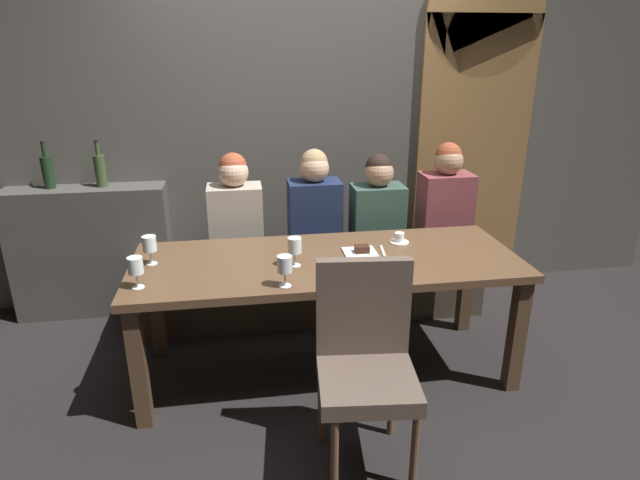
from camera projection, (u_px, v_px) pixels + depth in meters
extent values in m
plane|color=black|center=(326.00, 369.00, 3.29)|extent=(9.00, 9.00, 0.00)
cube|color=#4C4944|center=(300.00, 100.00, 3.90)|extent=(6.00, 0.12, 3.00)
cube|color=olive|center=(471.00, 157.00, 4.19)|extent=(0.90, 0.05, 2.10)
cylinder|color=olive|center=(486.00, 13.00, 3.82)|extent=(0.90, 0.05, 0.90)
cube|color=#413E3A|center=(93.00, 251.00, 3.86)|extent=(1.10, 0.28, 0.95)
cube|color=#493422|center=(138.00, 368.00, 2.70)|extent=(0.08, 0.08, 0.69)
cube|color=#493422|center=(517.00, 335.00, 3.00)|extent=(0.08, 0.08, 0.69)
cube|color=#493422|center=(156.00, 305.00, 3.34)|extent=(0.08, 0.08, 0.69)
cube|color=#493422|center=(466.00, 283.00, 3.64)|extent=(0.08, 0.08, 0.69)
cube|color=brown|center=(327.00, 262.00, 3.04)|extent=(2.20, 0.84, 0.04)
cube|color=#40352A|center=(311.00, 294.00, 3.88)|extent=(2.50, 0.40, 0.35)
cube|color=brown|center=(310.00, 266.00, 3.80)|extent=(2.50, 0.44, 0.10)
cylinder|color=brown|center=(334.00, 459.00, 2.29)|extent=(0.04, 0.04, 0.42)
cylinder|color=brown|center=(415.00, 450.00, 2.34)|extent=(0.04, 0.04, 0.42)
cylinder|color=brown|center=(321.00, 406.00, 2.62)|extent=(0.04, 0.04, 0.42)
cylinder|color=brown|center=(392.00, 399.00, 2.68)|extent=(0.04, 0.04, 0.42)
cube|color=brown|center=(367.00, 382.00, 2.40)|extent=(0.48, 0.48, 0.08)
cube|color=brown|center=(363.00, 307.00, 2.48)|extent=(0.44, 0.10, 0.48)
cube|color=#9E9384|center=(236.00, 226.00, 3.61)|extent=(0.36, 0.24, 0.56)
sphere|color=#DBB293|center=(233.00, 172.00, 3.48)|extent=(0.20, 0.20, 0.20)
sphere|color=brown|center=(233.00, 167.00, 3.48)|extent=(0.18, 0.18, 0.18)
cube|color=#192342|center=(315.00, 220.00, 3.71)|extent=(0.36, 0.24, 0.56)
sphere|color=tan|center=(314.00, 168.00, 3.58)|extent=(0.20, 0.20, 0.20)
sphere|color=#9E7F56|center=(314.00, 163.00, 3.58)|extent=(0.18, 0.18, 0.18)
cube|color=#2D473D|center=(377.00, 222.00, 3.74)|extent=(0.36, 0.24, 0.52)
sphere|color=tan|center=(379.00, 173.00, 3.62)|extent=(0.20, 0.20, 0.20)
sphere|color=black|center=(379.00, 167.00, 3.61)|extent=(0.18, 0.18, 0.18)
cube|color=brown|center=(444.00, 214.00, 3.82)|extent=(0.36, 0.24, 0.58)
sphere|color=tan|center=(449.00, 161.00, 3.69)|extent=(0.20, 0.20, 0.20)
sphere|color=brown|center=(449.00, 156.00, 3.68)|extent=(0.18, 0.18, 0.18)
cylinder|color=black|center=(48.00, 173.00, 3.65)|extent=(0.08, 0.08, 0.22)
cylinder|color=black|center=(44.00, 150.00, 3.59)|extent=(0.03, 0.03, 0.09)
cylinder|color=black|center=(42.00, 142.00, 3.57)|extent=(0.03, 0.03, 0.02)
cylinder|color=#384728|center=(100.00, 171.00, 3.69)|extent=(0.08, 0.08, 0.22)
cylinder|color=#384728|center=(97.00, 149.00, 3.64)|extent=(0.03, 0.03, 0.09)
cylinder|color=black|center=(96.00, 141.00, 3.62)|extent=(0.03, 0.03, 0.02)
cylinder|color=silver|center=(152.00, 264.00, 2.96)|extent=(0.06, 0.06, 0.00)
cylinder|color=silver|center=(151.00, 257.00, 2.94)|extent=(0.01, 0.01, 0.07)
cylinder|color=silver|center=(149.00, 244.00, 2.91)|extent=(0.08, 0.08, 0.08)
cylinder|color=maroon|center=(150.00, 247.00, 2.92)|extent=(0.07, 0.07, 0.04)
cylinder|color=silver|center=(295.00, 265.00, 2.93)|extent=(0.06, 0.06, 0.00)
cylinder|color=silver|center=(295.00, 259.00, 2.92)|extent=(0.01, 0.01, 0.07)
cylinder|color=silver|center=(295.00, 245.00, 2.89)|extent=(0.08, 0.08, 0.08)
cylinder|color=gold|center=(295.00, 249.00, 2.90)|extent=(0.07, 0.07, 0.03)
cylinder|color=silver|center=(138.00, 287.00, 2.67)|extent=(0.06, 0.06, 0.00)
cylinder|color=silver|center=(137.00, 280.00, 2.66)|extent=(0.01, 0.01, 0.07)
cylinder|color=silver|center=(135.00, 265.00, 2.63)|extent=(0.08, 0.08, 0.08)
cylinder|color=silver|center=(285.00, 286.00, 2.69)|extent=(0.06, 0.06, 0.00)
cylinder|color=silver|center=(285.00, 279.00, 2.67)|extent=(0.01, 0.01, 0.07)
cylinder|color=silver|center=(285.00, 264.00, 2.65)|extent=(0.08, 0.08, 0.08)
cylinder|color=white|center=(399.00, 242.00, 3.27)|extent=(0.12, 0.12, 0.01)
cylinder|color=white|center=(399.00, 237.00, 3.26)|extent=(0.06, 0.06, 0.06)
cylinder|color=brown|center=(400.00, 233.00, 3.25)|extent=(0.05, 0.05, 0.01)
cube|color=white|center=(360.00, 253.00, 3.10)|extent=(0.19, 0.19, 0.01)
cube|color=#381E14|center=(362.00, 249.00, 3.09)|extent=(0.08, 0.06, 0.04)
cube|color=silver|center=(383.00, 251.00, 3.14)|extent=(0.04, 0.17, 0.01)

